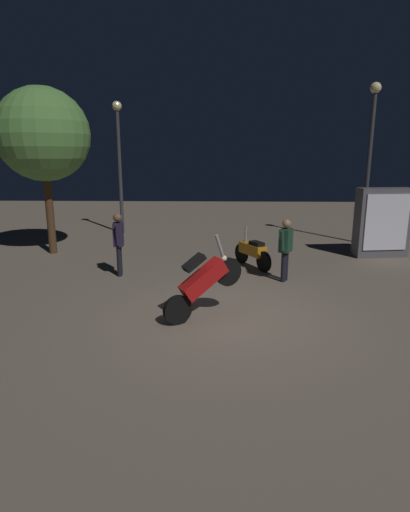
{
  "coord_description": "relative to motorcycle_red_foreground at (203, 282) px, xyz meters",
  "views": [
    {
      "loc": [
        -0.31,
        -7.6,
        3.12
      ],
      "look_at": [
        -0.57,
        0.97,
        1.0
      ],
      "focal_mm": 29.39,
      "sensor_mm": 36.0,
      "label": 1
    }
  ],
  "objects": [
    {
      "name": "streetlamp_far",
      "position": [
        5.38,
        7.12,
        2.62
      ],
      "size": [
        0.36,
        0.36,
        5.35
      ],
      "color": "#38383D",
      "rests_on": "ground_plane"
    },
    {
      "name": "motorcycle_red_foreground",
      "position": [
        0.0,
        0.0,
        0.0
      ],
      "size": [
        1.47,
        0.94,
        1.63
      ],
      "rotation": [
        0.0,
        0.0,
        0.54
      ],
      "color": "black",
      "rests_on": "ground_plane"
    },
    {
      "name": "motorcycle_orange_parked_left",
      "position": [
        1.24,
        3.8,
        -0.31
      ],
      "size": [
        0.91,
        1.49,
        1.11
      ],
      "rotation": [
        0.0,
        0.0,
        2.09
      ],
      "color": "black",
      "rests_on": "ground_plane"
    },
    {
      "name": "ground_plane",
      "position": [
        0.57,
        0.03,
        -0.74
      ],
      "size": [
        40.0,
        40.0,
        0.0
      ],
      "primitive_type": "plane",
      "color": "#756656"
    },
    {
      "name": "tree_left_bg",
      "position": [
        -4.98,
        5.31,
        2.89
      ],
      "size": [
        2.78,
        2.78,
        5.04
      ],
      "color": "#4C331E",
      "rests_on": "ground_plane"
    },
    {
      "name": "person_rider_beside",
      "position": [
        -2.28,
        2.87,
        0.23
      ],
      "size": [
        0.28,
        0.67,
        1.63
      ],
      "rotation": [
        0.0,
        0.0,
        3.27
      ],
      "color": "black",
      "rests_on": "ground_plane"
    },
    {
      "name": "kiosk_billboard",
      "position": [
        5.27,
        5.19,
        0.31
      ],
      "size": [
        1.65,
        0.73,
        2.1
      ],
      "rotation": [
        0.0,
        0.0,
        3.27
      ],
      "color": "#595960",
      "rests_on": "ground_plane"
    },
    {
      "name": "streetlamp_near",
      "position": [
        -3.52,
        8.77,
        2.42
      ],
      "size": [
        0.36,
        0.36,
        4.99
      ],
      "color": "#38383D",
      "rests_on": "ground_plane"
    },
    {
      "name": "person_bystander_far",
      "position": [
        1.94,
        2.51,
        0.17
      ],
      "size": [
        0.4,
        0.62,
        1.56
      ],
      "rotation": [
        0.0,
        0.0,
        2.63
      ],
      "color": "black",
      "rests_on": "ground_plane"
    }
  ]
}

